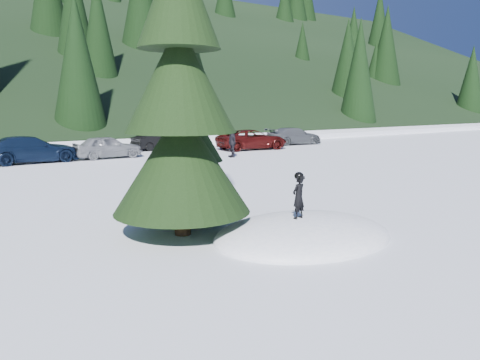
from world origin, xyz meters
TOP-DOWN VIEW (x-y plane):
  - ground at (0.00, 0.00)m, footprint 200.00×200.00m
  - snow_mound at (0.00, 0.00)m, footprint 4.48×3.52m
  - spruce_tall at (-2.20, 1.80)m, footprint 3.20×3.20m
  - spruce_short at (-1.20, 3.20)m, footprint 2.20×2.20m
  - child_skier at (-0.19, -0.02)m, footprint 0.41×0.31m
  - adult_0 at (3.72, 12.86)m, footprint 0.65×0.80m
  - adult_1 at (7.73, 14.60)m, footprint 0.65×1.07m
  - car_3 at (-2.37, 18.40)m, footprint 4.91×2.17m
  - car_4 at (1.65, 18.18)m, footprint 3.80×1.56m
  - car_5 at (6.22, 21.16)m, footprint 3.85×1.75m
  - car_6 at (11.41, 17.67)m, footprint 5.06×2.79m
  - car_7 at (16.28, 18.96)m, footprint 4.57×2.17m

SIDE VIEW (x-z plane):
  - ground at x=0.00m, z-range 0.00..0.00m
  - snow_mound at x=0.00m, z-range -0.48..0.48m
  - car_5 at x=6.22m, z-range 0.00..1.22m
  - car_7 at x=16.28m, z-range 0.00..1.29m
  - car_4 at x=1.65m, z-range 0.00..1.29m
  - car_6 at x=11.41m, z-range 0.00..1.34m
  - car_3 at x=-2.37m, z-range 0.00..1.40m
  - adult_0 at x=3.72m, z-range 0.00..1.54m
  - adult_1 at x=7.73m, z-range 0.00..1.70m
  - child_skier at x=-0.19m, z-range 0.48..1.48m
  - spruce_short at x=-1.20m, z-range -0.58..4.79m
  - spruce_tall at x=-2.20m, z-range -0.98..7.62m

